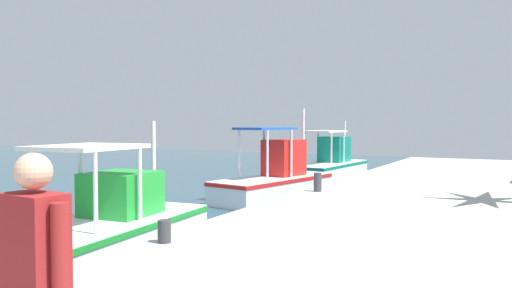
{
  "coord_description": "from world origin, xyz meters",
  "views": [
    {
      "loc": [
        -10.04,
        -5.37,
        2.68
      ],
      "look_at": [
        5.5,
        2.94,
        1.93
      ],
      "focal_mm": 35.06,
      "sensor_mm": 36.0,
      "label": 1
    }
  ],
  "objects": [
    {
      "name": "fishing_boat_third",
      "position": [
        5.68,
        2.27,
        0.68
      ],
      "size": [
        5.33,
        2.62,
        3.22
      ],
      "color": "white",
      "rests_on": "ground"
    },
    {
      "name": "fishing_boat_fourth",
      "position": [
        13.34,
        3.02,
        0.64
      ],
      "size": [
        5.76,
        2.35,
        2.79
      ],
      "color": "white",
      "rests_on": "ground"
    },
    {
      "name": "fishing_boat_second",
      "position": [
        -2.53,
        2.15,
        0.56
      ],
      "size": [
        5.15,
        2.71,
        2.72
      ],
      "color": "white",
      "rests_on": "ground"
    },
    {
      "name": "mooring_bollard_third",
      "position": [
        -3.88,
        -0.45,
        0.98
      ],
      "size": [
        0.21,
        0.21,
        0.36
      ],
      "primitive_type": "cylinder",
      "color": "#333338",
      "rests_on": "quay_pier"
    },
    {
      "name": "mooring_bollard_fourth",
      "position": [
        2.73,
        -0.45,
        1.06
      ],
      "size": [
        0.22,
        0.22,
        0.51
      ],
      "primitive_type": "cylinder",
      "color": "#333338",
      "rests_on": "quay_pier"
    },
    {
      "name": "quay_pier",
      "position": [
        0.0,
        -5.0,
        0.4
      ],
      "size": [
        36.0,
        10.0,
        0.8
      ],
      "primitive_type": "cube",
      "color": "#B2B2AD",
      "rests_on": "ground"
    },
    {
      "name": "fisherman_standing",
      "position": [
        -8.07,
        -2.83,
        1.73
      ],
      "size": [
        0.27,
        0.59,
        1.7
      ],
      "color": "#3F3F42",
      "rests_on": "quay_pier"
    }
  ]
}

